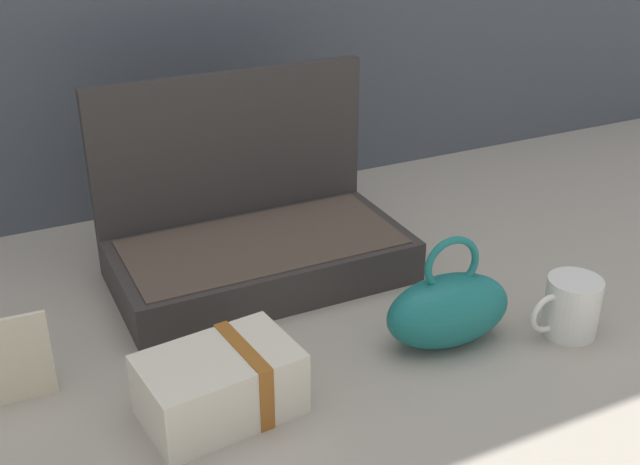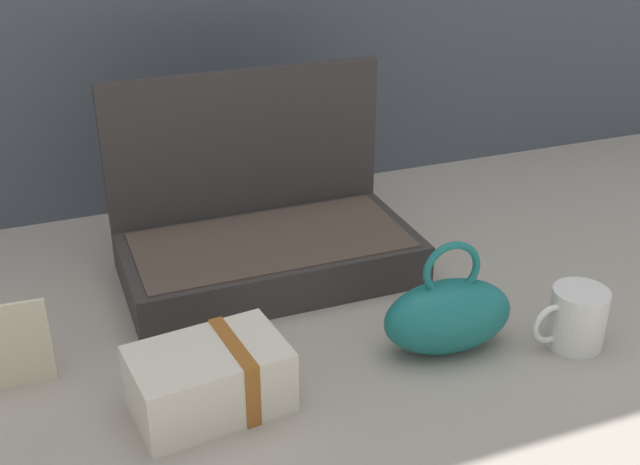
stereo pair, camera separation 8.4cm
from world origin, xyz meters
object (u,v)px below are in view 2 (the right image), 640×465
object	(u,v)px
open_suitcase	(264,230)
info_card_left	(3,347)
cream_toiletry_bag	(212,378)
coffee_mug	(576,318)
teal_pouch_handbag	(448,315)

from	to	relation	value
open_suitcase	info_card_left	bearing A→B (deg)	-155.73
cream_toiletry_bag	coffee_mug	size ratio (longest dim) A/B	1.78
open_suitcase	coffee_mug	size ratio (longest dim) A/B	4.12
open_suitcase	teal_pouch_handbag	xyz separation A→B (m)	(0.18, -0.34, -0.02)
open_suitcase	cream_toiletry_bag	size ratio (longest dim) A/B	2.32
teal_pouch_handbag	coffee_mug	world-z (taller)	teal_pouch_handbag
open_suitcase	coffee_mug	xyz separation A→B (m)	(0.36, -0.40, -0.03)
open_suitcase	cream_toiletry_bag	xyz separation A→B (m)	(-0.18, -0.34, -0.03)
info_card_left	cream_toiletry_bag	bearing A→B (deg)	-26.41
open_suitcase	teal_pouch_handbag	bearing A→B (deg)	-62.16
open_suitcase	coffee_mug	distance (m)	0.54
teal_pouch_handbag	open_suitcase	bearing A→B (deg)	117.84
teal_pouch_handbag	cream_toiletry_bag	size ratio (longest dim) A/B	0.96
coffee_mug	info_card_left	world-z (taller)	info_card_left
cream_toiletry_bag	info_card_left	bearing A→B (deg)	150.37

